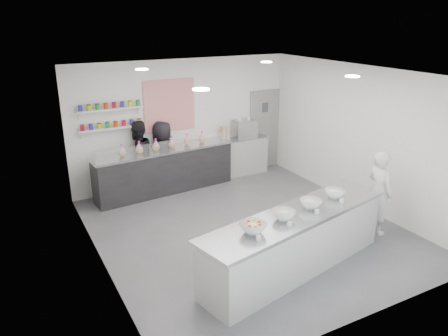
# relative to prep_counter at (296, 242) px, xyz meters

# --- Properties ---
(floor) EXTENTS (6.00, 6.00, 0.00)m
(floor) POSITION_rel_prep_counter_xyz_m (0.02, 1.54, -0.50)
(floor) COLOR #515156
(floor) RESTS_ON ground
(ceiling) EXTENTS (6.00, 6.00, 0.00)m
(ceiling) POSITION_rel_prep_counter_xyz_m (0.02, 1.54, 2.50)
(ceiling) COLOR white
(ceiling) RESTS_ON floor
(back_wall) EXTENTS (5.50, 0.00, 5.50)m
(back_wall) POSITION_rel_prep_counter_xyz_m (0.02, 4.54, 1.00)
(back_wall) COLOR white
(back_wall) RESTS_ON floor
(left_wall) EXTENTS (0.00, 6.00, 6.00)m
(left_wall) POSITION_rel_prep_counter_xyz_m (-2.73, 1.54, 1.00)
(left_wall) COLOR white
(left_wall) RESTS_ON floor
(right_wall) EXTENTS (0.00, 6.00, 6.00)m
(right_wall) POSITION_rel_prep_counter_xyz_m (2.77, 1.54, 1.00)
(right_wall) COLOR white
(right_wall) RESTS_ON floor
(back_door) EXTENTS (0.88, 0.04, 2.10)m
(back_door) POSITION_rel_prep_counter_xyz_m (2.32, 4.51, 0.55)
(back_door) COLOR gray
(back_door) RESTS_ON floor
(pattern_panel) EXTENTS (1.25, 0.03, 1.20)m
(pattern_panel) POSITION_rel_prep_counter_xyz_m (-0.33, 4.52, 1.45)
(pattern_panel) COLOR red
(pattern_panel) RESTS_ON back_wall
(jar_shelf_lower) EXTENTS (1.45, 0.22, 0.04)m
(jar_shelf_lower) POSITION_rel_prep_counter_xyz_m (-1.73, 4.44, 1.10)
(jar_shelf_lower) COLOR silver
(jar_shelf_lower) RESTS_ON back_wall
(jar_shelf_upper) EXTENTS (1.45, 0.22, 0.04)m
(jar_shelf_upper) POSITION_rel_prep_counter_xyz_m (-1.73, 4.44, 1.52)
(jar_shelf_upper) COLOR silver
(jar_shelf_upper) RESTS_ON back_wall
(preserve_jars) EXTENTS (1.45, 0.10, 0.56)m
(preserve_jars) POSITION_rel_prep_counter_xyz_m (-1.73, 4.42, 1.38)
(preserve_jars) COLOR red
(preserve_jars) RESTS_ON jar_shelf_lower
(downlight_0) EXTENTS (0.24, 0.24, 0.02)m
(downlight_0) POSITION_rel_prep_counter_xyz_m (-1.38, 0.54, 2.48)
(downlight_0) COLOR white
(downlight_0) RESTS_ON ceiling
(downlight_1) EXTENTS (0.24, 0.24, 0.02)m
(downlight_1) POSITION_rel_prep_counter_xyz_m (1.42, 0.54, 2.48)
(downlight_1) COLOR white
(downlight_1) RESTS_ON ceiling
(downlight_2) EXTENTS (0.24, 0.24, 0.02)m
(downlight_2) POSITION_rel_prep_counter_xyz_m (-1.38, 3.14, 2.48)
(downlight_2) COLOR white
(downlight_2) RESTS_ON ceiling
(downlight_3) EXTENTS (0.24, 0.24, 0.02)m
(downlight_3) POSITION_rel_prep_counter_xyz_m (1.42, 3.14, 2.48)
(downlight_3) COLOR white
(downlight_3) RESTS_ON ceiling
(prep_counter) EXTENTS (3.75, 1.60, 1.00)m
(prep_counter) POSITION_rel_prep_counter_xyz_m (0.00, 0.00, 0.00)
(prep_counter) COLOR #A9A9A5
(prep_counter) RESTS_ON floor
(back_bar) EXTENTS (3.40, 0.91, 1.04)m
(back_bar) POSITION_rel_prep_counter_xyz_m (-0.67, 4.11, 0.02)
(back_bar) COLOR black
(back_bar) RESTS_ON floor
(sneeze_guard) EXTENTS (3.30, 0.31, 0.28)m
(sneeze_guard) POSITION_rel_prep_counter_xyz_m (-0.64, 3.82, 0.68)
(sneeze_guard) COLOR white
(sneeze_guard) RESTS_ON back_bar
(espresso_ledge) EXTENTS (1.30, 0.41, 0.96)m
(espresso_ledge) POSITION_rel_prep_counter_xyz_m (1.57, 4.32, -0.02)
(espresso_ledge) COLOR #A9A9A5
(espresso_ledge) RESTS_ON floor
(espresso_machine) EXTENTS (0.58, 0.40, 0.45)m
(espresso_machine) POSITION_rel_prep_counter_xyz_m (1.59, 4.32, 0.69)
(espresso_machine) COLOR #93969E
(espresso_machine) RESTS_ON espresso_ledge
(cup_stacks) EXTENTS (0.24, 0.24, 0.38)m
(cup_stacks) POSITION_rel_prep_counter_xyz_m (1.02, 4.32, 0.66)
(cup_stacks) COLOR tan
(cup_stacks) RESTS_ON espresso_ledge
(prep_bowls) EXTENTS (2.35, 0.95, 0.14)m
(prep_bowls) POSITION_rel_prep_counter_xyz_m (0.00, -0.00, 0.57)
(prep_bowls) COLOR white
(prep_bowls) RESTS_ON prep_counter
(label_cards) EXTENTS (2.01, 0.04, 0.07)m
(label_cards) POSITION_rel_prep_counter_xyz_m (-0.11, -0.49, 0.53)
(label_cards) COLOR white
(label_cards) RESTS_ON prep_counter
(cookie_bags) EXTENTS (2.17, 0.36, 0.29)m
(cookie_bags) POSITION_rel_prep_counter_xyz_m (-0.67, 4.11, 0.68)
(cookie_bags) COLOR #CB7AAA
(cookie_bags) RESTS_ON back_bar
(woman_prep) EXTENTS (0.43, 0.62, 1.62)m
(woman_prep) POSITION_rel_prep_counter_xyz_m (2.16, 0.33, 0.31)
(woman_prep) COLOR silver
(woman_prep) RESTS_ON floor
(staff_left) EXTENTS (1.02, 0.93, 1.71)m
(staff_left) POSITION_rel_prep_counter_xyz_m (-1.21, 4.36, 0.36)
(staff_left) COLOR black
(staff_left) RESTS_ON floor
(staff_right) EXTENTS (0.93, 0.75, 1.64)m
(staff_right) POSITION_rel_prep_counter_xyz_m (-0.61, 4.36, 0.32)
(staff_right) COLOR black
(staff_right) RESTS_ON floor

